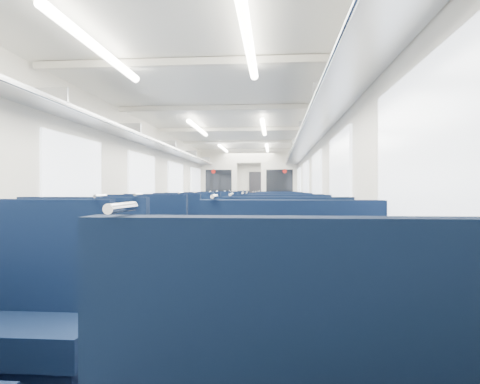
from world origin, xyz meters
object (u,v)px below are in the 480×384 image
object	(u,v)px
seat_18	(218,220)
seat_22	(230,214)
seat_13	(279,234)
seat_14	(204,228)
seat_20	(226,216)
seat_5	(286,290)
seat_15	(279,229)
seat_3	(292,345)
seat_8	(165,250)
seat_6	(138,265)
seat_25	(277,212)
end_door	(258,195)
seat_4	(91,290)
seat_9	(282,253)
seat_17	(278,225)
seat_12	(194,233)
seat_16	(212,224)
seat_10	(182,240)
seat_21	(277,216)
seat_24	(233,212)
seat_19	(278,221)
seat_11	(280,241)
seat_26	(236,211)
seat_27	(277,211)
seat_23	(277,214)
seat_7	(283,267)
bulkhead	(249,189)

from	to	relation	value
seat_18	seat_22	world-z (taller)	same
seat_22	seat_13	bearing A→B (deg)	-75.67
seat_14	seat_20	world-z (taller)	same
seat_5	seat_14	size ratio (longest dim) A/B	1.00
seat_15	seat_3	bearing A→B (deg)	-90.00
seat_8	seat_6	bearing A→B (deg)	-90.00
seat_8	seat_25	xyz separation A→B (m)	(1.66, 9.95, 0.00)
end_door	seat_5	bearing A→B (deg)	-86.80
seat_4	seat_9	distance (m)	2.78
seat_4	seat_9	size ratio (longest dim) A/B	1.00
seat_17	seat_22	xyz separation A→B (m)	(-1.66, 4.35, 0.00)
seat_9	seat_12	bearing A→B (deg)	124.60
seat_16	seat_14	bearing A→B (deg)	-90.00
seat_10	seat_12	world-z (taller)	same
seat_9	seat_8	bearing A→B (deg)	172.75
seat_13	seat_16	bearing A→B (deg)	126.05
seat_3	seat_5	world-z (taller)	same
seat_15	seat_21	xyz separation A→B (m)	(0.00, 4.38, 0.00)
seat_20	seat_3	bearing A→B (deg)	-81.58
seat_13	seat_21	size ratio (longest dim) A/B	1.00
seat_10	seat_24	world-z (taller)	same
seat_5	seat_12	size ratio (longest dim) A/B	1.00
seat_24	seat_18	bearing A→B (deg)	-90.00
seat_16	seat_19	distance (m)	2.01
seat_11	seat_26	xyz separation A→B (m)	(-1.66, 10.00, 0.00)
seat_17	seat_25	bearing A→B (deg)	90.00
seat_10	seat_19	xyz separation A→B (m)	(1.66, 4.58, 0.00)
seat_20	seat_12	bearing A→B (deg)	-90.00
seat_17	seat_27	distance (m)	6.82
seat_8	seat_11	bearing A→B (deg)	33.62
seat_12	seat_15	xyz separation A→B (m)	(1.66, 1.18, 0.00)
seat_25	seat_27	distance (m)	1.27
seat_16	seat_21	world-z (taller)	same
seat_19	seat_3	bearing A→B (deg)	-90.00
seat_6	seat_18	distance (m)	6.88
seat_9	seat_23	bearing A→B (deg)	90.00
seat_25	seat_27	world-z (taller)	same
seat_6	seat_16	bearing A→B (deg)	90.00
seat_23	seat_26	bearing A→B (deg)	127.61
seat_20	seat_25	bearing A→B (deg)	54.41
seat_15	seat_19	world-z (taller)	same
seat_12	seat_20	xyz separation A→B (m)	(0.00, 5.44, 0.00)
seat_6	seat_7	bearing A→B (deg)	-1.55
seat_4	seat_23	size ratio (longest dim) A/B	1.00
end_door	seat_6	bearing A→B (deg)	-93.46
seat_17	seat_24	bearing A→B (deg)	106.69
bulkhead	seat_7	distance (m)	7.53
seat_7	bulkhead	bearing A→B (deg)	96.37
seat_13	seat_24	size ratio (longest dim) A/B	1.00
seat_27	seat_25	bearing A→B (deg)	-90.00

